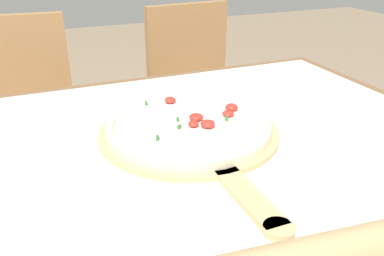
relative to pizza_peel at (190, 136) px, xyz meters
name	(u,v)px	position (x,y,z in m)	size (l,w,h in m)	color
dining_table	(202,189)	(0.00, -0.06, -0.11)	(1.28, 1.05, 0.72)	brown
towel_cloth	(203,151)	(0.00, -0.06, -0.01)	(1.20, 0.97, 0.00)	silver
pizza_peel	(190,136)	(0.00, 0.00, 0.00)	(0.40, 0.59, 0.01)	tan
pizza	(187,125)	(0.00, 0.02, 0.02)	(0.37, 0.37, 0.04)	beige
rolling_pin	(351,250)	(0.05, -0.44, 0.02)	(0.48, 0.10, 0.06)	tan
chair_left	(25,118)	(-0.35, 0.82, -0.23)	(0.43, 0.43, 0.87)	#A37547
chair_right	(197,92)	(0.36, 0.82, -0.23)	(0.43, 0.43, 0.87)	#A37547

